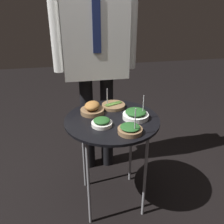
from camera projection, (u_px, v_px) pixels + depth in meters
ground_plane at (112, 198)px, 1.98m from camera, size 8.00×8.00×0.00m
serving_cart at (112, 126)px, 1.69m from camera, size 0.64×0.64×0.71m
bowl_spinach_mid_right at (102, 122)px, 1.58m from camera, size 0.13×0.13×0.05m
bowl_asparagus_center at (113, 105)px, 1.83m from camera, size 0.17×0.17×0.15m
bowl_spinach_mid_left at (136, 114)px, 1.66m from camera, size 0.17×0.17×0.17m
bowl_spinach_back_right at (130, 129)px, 1.50m from camera, size 0.15×0.15×0.18m
bowl_roast_near_rim at (92, 109)px, 1.73m from camera, size 0.16×0.16×0.08m
waiter_figure at (95, 45)px, 1.89m from camera, size 0.65×0.24×1.76m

